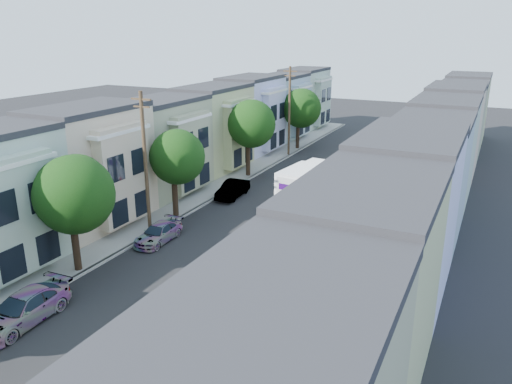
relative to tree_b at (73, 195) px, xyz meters
The scene contains 25 objects.
ground 9.26m from the tree_b, 36.42° to the left, with size 160.00×160.00×0.00m, color black.
road_slab 21.22m from the tree_b, 72.22° to the left, with size 12.00×70.00×0.02m, color black.
curb_left 20.25m from the tree_b, 89.27° to the left, with size 0.30×70.00×0.15m, color gray.
curb_right 23.71m from the tree_b, 57.85° to the left, with size 0.30×70.00×0.15m, color gray.
sidewalk_left 20.27m from the tree_b, 93.05° to the left, with size 2.60×70.00×0.15m, color gray.
sidewalk_right 24.42m from the tree_b, 55.21° to the left, with size 2.60×70.00×0.15m, color gray.
centerline 21.22m from the tree_b, 72.22° to the left, with size 0.12×70.00×0.01m, color gold.
townhouse_row_left 20.83m from the tree_b, 103.86° to the left, with size 5.00×70.00×8.50m, color #99B0BB.
townhouse_row_right 26.74m from the tree_b, 48.39° to the left, with size 5.00×70.00×8.50m, color #99B0BB.
tree_b is the anchor object (origin of this frame).
tree_c 10.30m from the tree_b, 90.00° to the left, with size 4.18×4.18×6.96m.
tree_d 22.84m from the tree_b, 90.00° to the left, with size 4.66×4.66×7.67m.
tree_e 36.25m from the tree_b, 90.00° to the left, with size 4.70×4.70×7.39m.
tree_far_r 36.66m from the tree_b, 68.90° to the left, with size 3.10×3.10×5.67m.
utility_pole_near 6.65m from the tree_b, 89.98° to the left, with size 1.60×0.26×10.00m.
utility_pole_far 32.65m from the tree_b, 90.00° to the left, with size 1.60×0.26×10.00m.
fedex_truck 19.58m from the tree_b, 65.89° to the left, with size 2.65×6.89×3.31m.
lead_sedan 29.80m from the tree_b, 72.89° to the left, with size 2.04×4.42×1.23m, color black.
parked_left_b 6.93m from the tree_b, 75.26° to the right, with size 2.09×4.98×1.49m, color black.
parked_left_c 7.35m from the tree_b, 76.36° to the left, with size 1.73×4.11×1.23m, color #A4A4A4.
parked_left_d 17.06m from the tree_b, 85.14° to the left, with size 1.52×4.30×1.43m, color #421A0D.
parked_right_a 12.38m from the tree_b, 15.33° to the right, with size 1.86×4.41×1.32m, color #33363C.
parked_right_b 12.73m from the tree_b, 20.77° to the left, with size 1.37×3.88×1.29m, color silver.
parked_right_c 26.55m from the tree_b, 64.70° to the left, with size 1.46×4.14×1.38m, color black.
parked_right_d 36.60m from the tree_b, 72.05° to the left, with size 1.30×3.69×1.23m, color black.
Camera 1 is at (15.02, -24.48, 13.96)m, focal length 35.00 mm.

